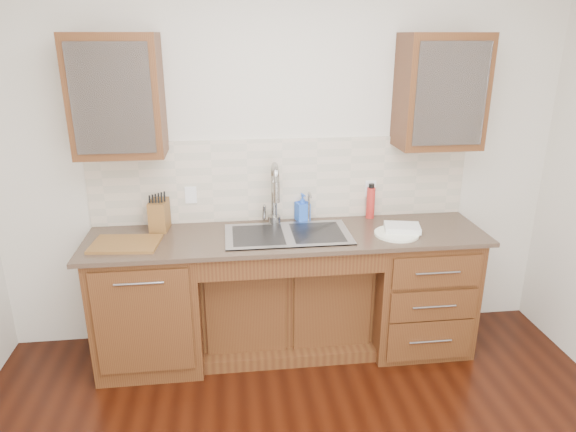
{
  "coord_description": "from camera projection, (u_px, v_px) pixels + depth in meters",
  "views": [
    {
      "loc": [
        -0.39,
        -1.78,
        2.19
      ],
      "look_at": [
        0.0,
        1.4,
        1.05
      ],
      "focal_mm": 32.0,
      "sensor_mm": 36.0,
      "label": 1
    }
  ],
  "objects": [
    {
      "name": "upper_cabinet_left",
      "position": [
        117.0,
        96.0,
        3.19
      ],
      "size": [
        0.55,
        0.34,
        0.75
      ],
      "primitive_type": "cube",
      "color": "#593014",
      "rests_on": "wall_back"
    },
    {
      "name": "soap_bottle",
      "position": [
        302.0,
        207.0,
        3.7
      ],
      "size": [
        0.11,
        0.11,
        0.2
      ],
      "primitive_type": "imported",
      "rotation": [
        0.0,
        0.0,
        0.28
      ],
      "color": "blue",
      "rests_on": "countertop"
    },
    {
      "name": "sink",
      "position": [
        288.0,
        247.0,
        3.48
      ],
      "size": [
        0.84,
        0.46,
        0.19
      ],
      "primitive_type": "cube",
      "color": "#9E9EA5",
      "rests_on": "countertop"
    },
    {
      "name": "faucet",
      "position": [
        274.0,
        197.0,
        3.6
      ],
      "size": [
        0.04,
        0.04,
        0.4
      ],
      "primitive_type": "cylinder",
      "color": "#999993",
      "rests_on": "countertop"
    },
    {
      "name": "cutting_board",
      "position": [
        126.0,
        244.0,
        3.29
      ],
      "size": [
        0.45,
        0.34,
        0.02
      ],
      "primitive_type": "cube",
      "rotation": [
        0.0,
        0.0,
        -0.1
      ],
      "color": "#A67137",
      "rests_on": "countertop"
    },
    {
      "name": "base_cabinet_right",
      "position": [
        416.0,
        287.0,
        3.75
      ],
      "size": [
        0.7,
        0.62,
        0.88
      ],
      "primitive_type": "cube",
      "color": "#593014",
      "rests_on": "ground"
    },
    {
      "name": "countertop",
      "position": [
        288.0,
        236.0,
        3.48
      ],
      "size": [
        2.7,
        0.65,
        0.03
      ],
      "primitive_type": "cube",
      "color": "#84705B",
      "rests_on": "base_cabinet_left"
    },
    {
      "name": "knife_block",
      "position": [
        159.0,
        215.0,
        3.52
      ],
      "size": [
        0.13,
        0.2,
        0.21
      ],
      "primitive_type": "cube",
      "rotation": [
        0.0,
        0.0,
        -0.1
      ],
      "color": "brown",
      "rests_on": "countertop"
    },
    {
      "name": "cup_right_b",
      "position": [
        450.0,
        100.0,
        3.46
      ],
      "size": [
        0.13,
        0.13,
        0.09
      ],
      "primitive_type": "imported",
      "rotation": [
        0.0,
        0.0,
        0.43
      ],
      "color": "white",
      "rests_on": "upper_cabinet_right"
    },
    {
      "name": "dish_towel",
      "position": [
        402.0,
        228.0,
        3.49
      ],
      "size": [
        0.27,
        0.22,
        0.04
      ],
      "primitive_type": "cube",
      "rotation": [
        0.0,
        0.0,
        -0.22
      ],
      "color": "silver",
      "rests_on": "plate"
    },
    {
      "name": "base_cabinet_left",
      "position": [
        151.0,
        303.0,
        3.53
      ],
      "size": [
        0.7,
        0.62,
        0.88
      ],
      "primitive_type": "cube",
      "color": "#593014",
      "rests_on": "ground"
    },
    {
      "name": "base_cabinet_center",
      "position": [
        286.0,
        300.0,
        3.76
      ],
      "size": [
        1.2,
        0.44,
        0.7
      ],
      "primitive_type": "cube",
      "color": "#593014",
      "rests_on": "ground"
    },
    {
      "name": "filter_tap",
      "position": [
        309.0,
        206.0,
        3.66
      ],
      "size": [
        0.02,
        0.02,
        0.24
      ],
      "primitive_type": "cylinder",
      "color": "#999993",
      "rests_on": "countertop"
    },
    {
      "name": "outlet_left",
      "position": [
        191.0,
        195.0,
        3.61
      ],
      "size": [
        0.08,
        0.01,
        0.12
      ],
      "primitive_type": "cube",
      "color": "white",
      "rests_on": "backsplash"
    },
    {
      "name": "water_bottle",
      "position": [
        371.0,
        203.0,
        3.75
      ],
      "size": [
        0.07,
        0.07,
        0.23
      ],
      "primitive_type": "cylinder",
      "rotation": [
        0.0,
        0.0,
        0.18
      ],
      "color": "red",
      "rests_on": "countertop"
    },
    {
      "name": "cup_left_b",
      "position": [
        139.0,
        105.0,
        3.22
      ],
      "size": [
        0.1,
        0.1,
        0.09
      ],
      "primitive_type": "imported",
      "rotation": [
        0.0,
        0.0,
        -0.08
      ],
      "color": "white",
      "rests_on": "upper_cabinet_left"
    },
    {
      "name": "plate",
      "position": [
        397.0,
        234.0,
        3.46
      ],
      "size": [
        0.39,
        0.39,
        0.02
      ],
      "primitive_type": "cylinder",
      "rotation": [
        0.0,
        0.0,
        0.4
      ],
      "color": "white",
      "rests_on": "countertop"
    },
    {
      "name": "backsplash",
      "position": [
        282.0,
        180.0,
        3.67
      ],
      "size": [
        2.7,
        0.02,
        0.59
      ],
      "primitive_type": "cube",
      "color": "beige",
      "rests_on": "wall_back"
    },
    {
      "name": "cup_left_a",
      "position": [
        94.0,
        104.0,
        3.19
      ],
      "size": [
        0.16,
        0.16,
        0.1
      ],
      "primitive_type": "imported",
      "rotation": [
        0.0,
        0.0,
        0.21
      ],
      "color": "white",
      "rests_on": "upper_cabinet_left"
    },
    {
      "name": "upper_cabinet_right",
      "position": [
        440.0,
        92.0,
        3.43
      ],
      "size": [
        0.55,
        0.34,
        0.75
      ],
      "primitive_type": "cube",
      "color": "#593014",
      "rests_on": "wall_back"
    },
    {
      "name": "outlet_right",
      "position": [
        371.0,
        189.0,
        3.76
      ],
      "size": [
        0.08,
        0.01,
        0.12
      ],
      "primitive_type": "cube",
      "color": "white",
      "rests_on": "backsplash"
    },
    {
      "name": "wall_back",
      "position": [
        281.0,
        158.0,
        3.67
      ],
      "size": [
        4.0,
        0.1,
        2.7
      ],
      "primitive_type": "cube",
      "color": "silver",
      "rests_on": "ground"
    },
    {
      "name": "cup_right_a",
      "position": [
        427.0,
        100.0,
        3.44
      ],
      "size": [
        0.13,
        0.13,
        0.09
      ],
      "primitive_type": "imported",
      "rotation": [
        0.0,
        0.0,
        -0.21
      ],
      "color": "silver",
      "rests_on": "upper_cabinet_right"
    }
  ]
}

